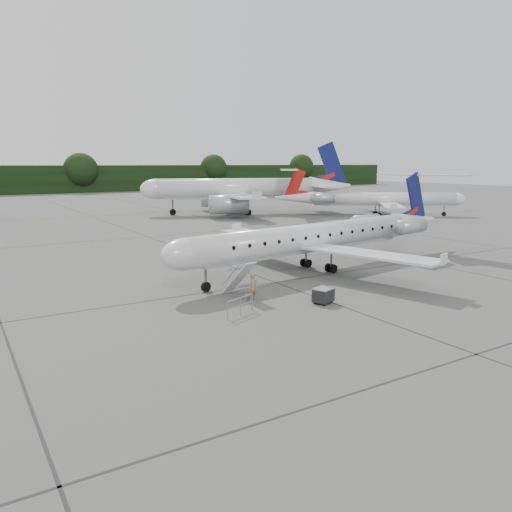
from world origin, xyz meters
TOP-DOWN VIEW (x-y plane):
  - ground at (0.00, 0.00)m, footprint 320.00×320.00m
  - treeline at (0.00, 130.00)m, footprint 260.00×4.00m
  - main_regional_jet at (0.52, 6.47)m, footprint 32.56×25.58m
  - airstair at (-8.02, 2.80)m, footprint 1.21×2.58m
  - passenger at (-7.81, 1.43)m, footprint 0.69×0.51m
  - safety_railing at (-10.00, -0.77)m, footprint 2.08×0.86m
  - baggage_cart at (-4.44, -1.37)m, footprint 1.43×1.29m
  - bg_narrowbody at (18.13, 49.69)m, footprint 39.94×34.36m
  - bg_regional_right at (37.32, 34.15)m, footprint 36.16×33.73m

SIDE VIEW (x-z plane):
  - ground at x=0.00m, z-range 0.00..0.00m
  - safety_railing at x=-10.00m, z-range 0.00..1.00m
  - baggage_cart at x=-4.44m, z-range 0.00..1.02m
  - passenger at x=-7.81m, z-range 0.00..1.75m
  - airstair at x=-8.02m, z-range 0.00..2.39m
  - main_regional_jet at x=0.52m, z-range 0.00..7.62m
  - bg_regional_right at x=37.32m, z-range 0.00..7.71m
  - treeline at x=0.00m, z-range 0.00..8.00m
  - bg_narrowbody at x=18.13m, z-range 0.00..12.08m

